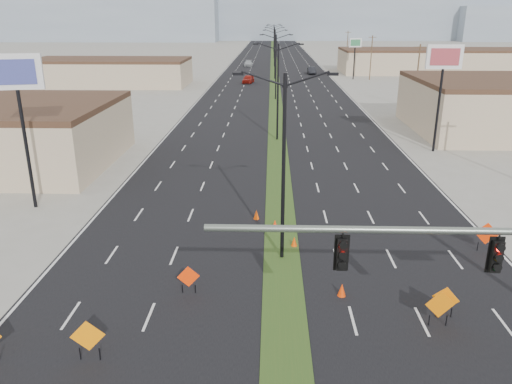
{
  "coord_description": "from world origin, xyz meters",
  "views": [
    {
      "loc": [
        -0.67,
        -12.83,
        12.57
      ],
      "look_at": [
        -1.48,
        13.78,
        3.2
      ],
      "focal_mm": 35.0,
      "sensor_mm": 36.0,
      "label": 1
    }
  ],
  "objects_px": {
    "car_far": "(248,63)",
    "pole_sign_west": "(16,83)",
    "cone_3": "(256,215)",
    "construction_sign_5": "(486,235)",
    "cone_2": "(294,242)",
    "streetlight_1": "(278,89)",
    "construction_sign_3": "(446,300)",
    "cone_0": "(342,290)",
    "car_left": "(248,79)",
    "cone_1": "(275,224)",
    "pole_sign_east_near": "(444,65)",
    "construction_sign_2": "(188,278)",
    "streetlight_2": "(276,65)",
    "car_mid": "(312,71)",
    "streetlight_6": "(274,37)",
    "pole_sign_east_far": "(355,46)",
    "streetlight_5": "(274,41)",
    "construction_sign_1": "(88,337)",
    "streetlight_4": "(274,46)",
    "construction_sign_4": "(440,306)",
    "streetlight_3": "(275,53)",
    "streetlight_0": "(284,163)"
  },
  "relations": [
    {
      "from": "construction_sign_5",
      "to": "pole_sign_west",
      "type": "distance_m",
      "value": 30.2
    },
    {
      "from": "car_far",
      "to": "construction_sign_4",
      "type": "distance_m",
      "value": 119.83
    },
    {
      "from": "car_left",
      "to": "construction_sign_2",
      "type": "distance_m",
      "value": 80.72
    },
    {
      "from": "construction_sign_5",
      "to": "cone_0",
      "type": "height_order",
      "value": "construction_sign_5"
    },
    {
      "from": "streetlight_6",
      "to": "pole_sign_west",
      "type": "height_order",
      "value": "pole_sign_west"
    },
    {
      "from": "car_mid",
      "to": "pole_sign_west",
      "type": "xyz_separation_m",
      "value": [
        -25.69,
        -86.46,
        7.74
      ]
    },
    {
      "from": "pole_sign_east_near",
      "to": "streetlight_1",
      "type": "bearing_deg",
      "value": 165.66
    },
    {
      "from": "car_mid",
      "to": "construction_sign_1",
      "type": "relative_size",
      "value": 2.74
    },
    {
      "from": "construction_sign_5",
      "to": "pole_sign_west",
      "type": "bearing_deg",
      "value": -178.57
    },
    {
      "from": "streetlight_5",
      "to": "construction_sign_4",
      "type": "relative_size",
      "value": 5.94
    },
    {
      "from": "streetlight_5",
      "to": "streetlight_6",
      "type": "bearing_deg",
      "value": 90.0
    },
    {
      "from": "streetlight_0",
      "to": "pole_sign_east_near",
      "type": "bearing_deg",
      "value": 56.87
    },
    {
      "from": "cone_3",
      "to": "streetlight_6",
      "type": "bearing_deg",
      "value": 89.44
    },
    {
      "from": "construction_sign_5",
      "to": "cone_2",
      "type": "xyz_separation_m",
      "value": [
        -10.77,
        0.25,
        -0.72
      ]
    },
    {
      "from": "streetlight_4",
      "to": "streetlight_5",
      "type": "bearing_deg",
      "value": 90.0
    },
    {
      "from": "construction_sign_1",
      "to": "construction_sign_2",
      "type": "bearing_deg",
      "value": 49.75
    },
    {
      "from": "streetlight_4",
      "to": "cone_1",
      "type": "distance_m",
      "value": 108.01
    },
    {
      "from": "construction_sign_2",
      "to": "construction_sign_5",
      "type": "xyz_separation_m",
      "value": [
        16.04,
        5.06,
        0.19
      ]
    },
    {
      "from": "streetlight_3",
      "to": "streetlight_5",
      "type": "bearing_deg",
      "value": 90.0
    },
    {
      "from": "streetlight_1",
      "to": "streetlight_2",
      "type": "distance_m",
      "value": 28.0
    },
    {
      "from": "streetlight_6",
      "to": "pole_sign_east_far",
      "type": "relative_size",
      "value": 1.19
    },
    {
      "from": "streetlight_3",
      "to": "construction_sign_3",
      "type": "relative_size",
      "value": 6.65
    },
    {
      "from": "car_far",
      "to": "pole_sign_west",
      "type": "xyz_separation_m",
      "value": [
        -10.16,
        -105.54,
        7.78
      ]
    },
    {
      "from": "construction_sign_3",
      "to": "cone_0",
      "type": "relative_size",
      "value": 2.27
    },
    {
      "from": "car_left",
      "to": "cone_2",
      "type": "relative_size",
      "value": 7.69
    },
    {
      "from": "streetlight_6",
      "to": "construction_sign_1",
      "type": "bearing_deg",
      "value": -92.45
    },
    {
      "from": "cone_3",
      "to": "construction_sign_5",
      "type": "bearing_deg",
      "value": -18.32
    },
    {
      "from": "streetlight_4",
      "to": "construction_sign_2",
      "type": "relative_size",
      "value": 7.02
    },
    {
      "from": "pole_sign_west",
      "to": "cone_1",
      "type": "bearing_deg",
      "value": -25.43
    },
    {
      "from": "car_left",
      "to": "car_far",
      "type": "height_order",
      "value": "car_left"
    },
    {
      "from": "construction_sign_1",
      "to": "streetlight_5",
      "type": "bearing_deg",
      "value": 77.89
    },
    {
      "from": "cone_0",
      "to": "pole_sign_east_near",
      "type": "bearing_deg",
      "value": 65.36
    },
    {
      "from": "car_left",
      "to": "cone_2",
      "type": "xyz_separation_m",
      "value": [
        6.07,
        -75.41,
        -0.5
      ]
    },
    {
      "from": "car_left",
      "to": "construction_sign_2",
      "type": "xyz_separation_m",
      "value": [
        0.8,
        -80.72,
        0.02
      ]
    },
    {
      "from": "construction_sign_1",
      "to": "pole_sign_east_near",
      "type": "distance_m",
      "value": 40.54
    },
    {
      "from": "streetlight_3",
      "to": "cone_1",
      "type": "xyz_separation_m",
      "value": [
        -0.36,
        -79.89,
        -5.15
      ]
    },
    {
      "from": "pole_sign_east_far",
      "to": "cone_2",
      "type": "bearing_deg",
      "value": -117.12
    },
    {
      "from": "streetlight_5",
      "to": "construction_sign_4",
      "type": "distance_m",
      "value": 146.47
    },
    {
      "from": "construction_sign_5",
      "to": "cone_1",
      "type": "height_order",
      "value": "construction_sign_5"
    },
    {
      "from": "construction_sign_3",
      "to": "pole_sign_east_far",
      "type": "height_order",
      "value": "pole_sign_east_far"
    },
    {
      "from": "car_far",
      "to": "streetlight_1",
      "type": "bearing_deg",
      "value": -85.16
    },
    {
      "from": "construction_sign_2",
      "to": "streetlight_2",
      "type": "bearing_deg",
      "value": 74.91
    },
    {
      "from": "streetlight_6",
      "to": "pole_sign_west",
      "type": "relative_size",
      "value": 0.96
    },
    {
      "from": "construction_sign_4",
      "to": "cone_0",
      "type": "relative_size",
      "value": 2.54
    },
    {
      "from": "pole_sign_east_far",
      "to": "car_left",
      "type": "bearing_deg",
      "value": -177.93
    },
    {
      "from": "construction_sign_3",
      "to": "car_far",
      "type": "bearing_deg",
      "value": 119.12
    },
    {
      "from": "streetlight_5",
      "to": "cone_3",
      "type": "xyz_separation_m",
      "value": [
        -1.57,
        -134.51,
        -5.1
      ]
    },
    {
      "from": "cone_3",
      "to": "pole_sign_west",
      "type": "xyz_separation_m",
      "value": [
        -15.53,
        1.78,
        8.21
      ]
    },
    {
      "from": "car_mid",
      "to": "pole_sign_east_near",
      "type": "distance_m",
      "value": 70.84
    },
    {
      "from": "car_mid",
      "to": "construction_sign_5",
      "type": "bearing_deg",
      "value": -91.16
    }
  ]
}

